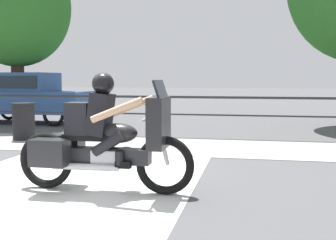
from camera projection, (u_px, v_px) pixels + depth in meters
ground_plane at (71, 181)px, 6.19m from camera, size 120.00×120.00×0.00m
sidewalk_band at (134, 145)px, 9.51m from camera, size 44.00×2.40×0.01m
crosswalk_band at (65, 184)px, 6.00m from camera, size 3.69×6.00×0.01m
fence_railing at (150, 104)px, 10.92m from camera, size 36.00×0.05×1.06m
motorcycle at (103, 139)px, 5.55m from camera, size 2.43×0.76×1.58m
parked_car at (26, 94)px, 14.17m from camera, size 4.16×1.78×1.69m
trash_bin at (24, 121)px, 10.29m from camera, size 0.56×0.56×0.91m
tree_behind_car at (15, 7)px, 13.86m from camera, size 3.61×3.61×5.86m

